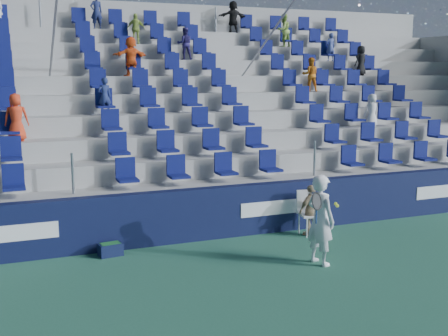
% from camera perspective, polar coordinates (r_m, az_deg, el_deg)
% --- Properties ---
extents(ground, '(70.00, 70.00, 0.00)m').
position_cam_1_polar(ground, '(10.42, 4.77, -11.77)').
color(ground, '#2B644B').
rests_on(ground, ground).
extents(sponsor_wall, '(24.00, 0.32, 1.20)m').
position_cam_1_polar(sponsor_wall, '(13.00, -1.38, -4.60)').
color(sponsor_wall, '#0F1438').
rests_on(sponsor_wall, ground).
extents(grandstand, '(24.00, 8.17, 6.63)m').
position_cam_1_polar(grandstand, '(17.54, -7.22, 4.14)').
color(grandstand, '#9F9F9A').
rests_on(grandstand, ground).
extents(tennis_player, '(0.70, 0.76, 1.83)m').
position_cam_1_polar(tennis_player, '(11.37, 9.77, -5.18)').
color(tennis_player, white).
rests_on(tennis_player, ground).
extents(line_judge_chair, '(0.53, 0.55, 1.05)m').
position_cam_1_polar(line_judge_chair, '(13.52, 8.51, -4.15)').
color(line_judge_chair, white).
rests_on(line_judge_chair, ground).
extents(line_judge, '(0.76, 0.43, 1.21)m').
position_cam_1_polar(line_judge, '(13.39, 8.85, -4.26)').
color(line_judge, tan).
rests_on(line_judge, ground).
extents(ball_bin, '(0.52, 0.37, 0.27)m').
position_cam_1_polar(ball_bin, '(12.15, -11.47, -8.04)').
color(ball_bin, '#0E1536').
rests_on(ball_bin, ground).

